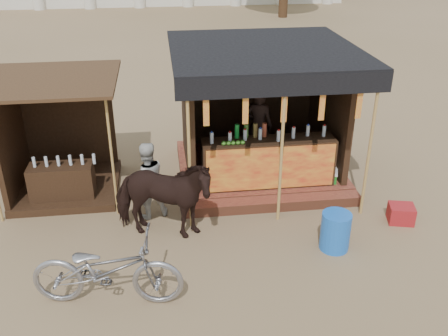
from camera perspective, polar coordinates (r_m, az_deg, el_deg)
name	(u,v)px	position (r m, az deg, el deg)	size (l,w,h in m)	color
ground	(237,277)	(7.94, 1.54, -12.33)	(120.00, 120.00, 0.00)	#846B4C
main_stall	(261,131)	(10.44, 4.20, 4.26)	(3.60, 3.61, 2.78)	brown
secondary_stall	(55,152)	(10.43, -18.77, 1.77)	(2.40, 2.40, 2.38)	#321E12
cow	(162,199)	(8.49, -7.10, -3.51)	(0.81, 1.79, 1.51)	black
motorbike	(107,270)	(7.35, -13.23, -11.23)	(0.75, 2.16, 1.13)	gray
bystander	(147,181)	(9.15, -8.80, -1.42)	(0.71, 0.56, 1.47)	#BBBAB4
blue_barrel	(335,231)	(8.56, 12.61, -7.07)	(0.49, 0.49, 0.67)	blue
red_crate	(401,214)	(9.69, 19.57, -4.94)	(0.44, 0.38, 0.33)	maroon
cooler	(321,178)	(10.40, 11.00, -1.12)	(0.75, 0.63, 0.46)	#1B7C20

